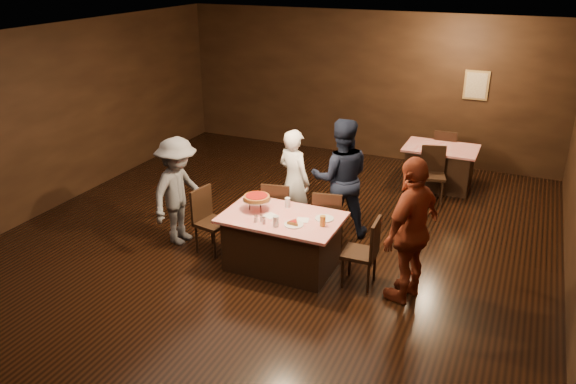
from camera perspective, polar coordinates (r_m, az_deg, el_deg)
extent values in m
plane|color=black|center=(8.10, -2.94, -6.65)|extent=(10.00, 10.00, 0.00)
cube|color=silver|center=(7.12, -3.44, 14.84)|extent=(8.00, 10.00, 0.04)
cube|color=black|center=(11.98, 7.87, 10.69)|extent=(8.00, 0.04, 3.00)
cube|color=black|center=(9.89, -24.46, 6.23)|extent=(0.04, 10.00, 3.00)
cube|color=tan|center=(11.52, 18.59, 10.25)|extent=(0.46, 0.03, 0.56)
cube|color=beige|center=(11.49, 18.57, 10.22)|extent=(0.38, 0.01, 0.48)
cube|color=red|center=(7.69, -0.61, -5.07)|extent=(1.60, 1.00, 0.77)
cube|color=#AC0B0B|center=(10.75, 15.11, 2.48)|extent=(1.30, 0.90, 0.77)
cube|color=black|center=(8.41, -0.97, -1.82)|extent=(0.49, 0.49, 0.95)
cube|color=black|center=(8.14, 4.15, -2.77)|extent=(0.49, 0.49, 0.95)
cube|color=black|center=(8.12, -7.70, -2.99)|extent=(0.48, 0.48, 0.95)
cube|color=black|center=(7.32, 7.30, -6.05)|extent=(0.44, 0.44, 0.95)
cube|color=black|center=(10.07, 14.47, 1.70)|extent=(0.51, 0.51, 0.95)
cube|color=black|center=(11.29, 15.68, 3.87)|extent=(0.43, 0.43, 0.95)
imported|color=white|center=(8.57, 0.62, 1.14)|extent=(0.69, 0.58, 1.63)
imported|color=black|center=(8.43, 5.37, 1.41)|extent=(1.10, 1.00, 1.84)
imported|color=#5C5D62|center=(8.35, -11.08, 0.08)|extent=(0.67, 1.09, 1.63)
imported|color=maroon|center=(6.94, 12.43, -3.81)|extent=(0.78, 1.19, 1.87)
cylinder|color=black|center=(7.77, -2.85, -1.03)|extent=(0.01, 0.01, 0.15)
cylinder|color=black|center=(7.68, -3.93, -1.34)|extent=(0.01, 0.01, 0.15)
cylinder|color=black|center=(7.61, -2.77, -1.56)|extent=(0.01, 0.01, 0.15)
cylinder|color=silver|center=(7.66, -3.20, -0.76)|extent=(0.38, 0.38, 0.01)
cylinder|color=#B27233|center=(7.64, -3.20, -0.56)|extent=(0.35, 0.35, 0.05)
cylinder|color=#A5140C|center=(7.63, -3.21, -0.36)|extent=(0.30, 0.30, 0.01)
cylinder|color=white|center=(7.28, 0.59, -3.33)|extent=(0.25, 0.25, 0.01)
cylinder|color=#B27233|center=(7.26, 0.59, -3.13)|extent=(0.18, 0.18, 0.04)
cylinder|color=#A5140C|center=(7.25, 0.59, -2.97)|extent=(0.14, 0.14, 0.01)
cylinder|color=white|center=(7.45, 3.71, -2.71)|extent=(0.25, 0.25, 0.01)
cylinder|color=silver|center=(7.23, -1.25, -2.98)|extent=(0.08, 0.08, 0.14)
cylinder|color=#BF7F26|center=(7.24, 3.54, -2.96)|extent=(0.08, 0.08, 0.14)
cylinder|color=silver|center=(7.76, -0.04, -1.08)|extent=(0.08, 0.08, 0.14)
cylinder|color=silver|center=(7.37, -2.70, -2.72)|extent=(0.04, 0.04, 0.08)
cylinder|color=silver|center=(7.35, -2.71, -2.40)|extent=(0.05, 0.05, 0.02)
cylinder|color=silver|center=(7.31, -2.46, -2.95)|extent=(0.04, 0.04, 0.08)
cylinder|color=silver|center=(7.29, -2.46, -2.64)|extent=(0.05, 0.05, 0.02)
cylinder|color=silver|center=(7.35, -3.30, -2.79)|extent=(0.04, 0.04, 0.08)
cylinder|color=silver|center=(7.34, -3.30, -2.47)|extent=(0.05, 0.05, 0.02)
cube|color=white|center=(7.41, 1.49, -2.86)|extent=(0.19, 0.19, 0.01)
cube|color=white|center=(7.54, -1.82, -2.41)|extent=(0.21, 0.21, 0.01)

